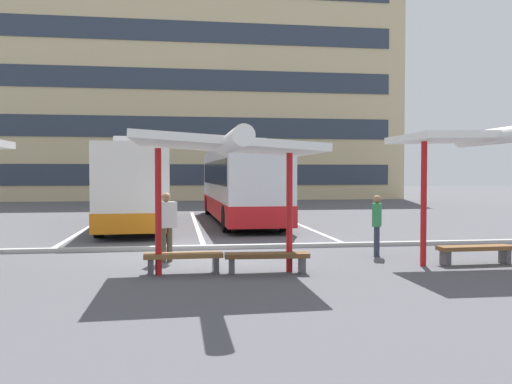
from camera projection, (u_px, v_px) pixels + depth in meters
ground_plane at (207, 255)px, 14.41m from camera, size 160.00×160.00×0.00m
terminal_building at (186, 93)px, 49.74m from camera, size 36.98×12.63×21.98m
coach_bus_0 at (137, 186)px, 22.48m from camera, size 2.91×11.28×3.57m
coach_bus_1 at (240, 185)px, 24.58m from camera, size 2.70×12.16×3.64m
lane_stripe_0 at (91, 225)px, 22.78m from camera, size 0.16×14.00×0.01m
lane_stripe_1 at (196, 224)px, 23.41m from camera, size 0.16×14.00×0.01m
lane_stripe_2 at (295, 223)px, 24.04m from camera, size 0.16×14.00×0.01m
waiting_shelter_1 at (226, 147)px, 11.44m from camera, size 3.86×5.08×3.00m
bench_2 at (184, 258)px, 11.76m from camera, size 1.71×0.46×0.45m
bench_3 at (267, 258)px, 11.78m from camera, size 1.86×0.53×0.45m
waiting_shelter_2 at (483, 141)px, 12.59m from camera, size 3.67×4.11×3.19m
bench_4 at (475, 250)px, 12.95m from camera, size 1.88×0.49×0.45m
platform_kerb at (205, 247)px, 15.55m from camera, size 44.00×0.24×0.12m
waiting_passenger_0 at (166, 222)px, 13.32m from camera, size 0.54×0.42×1.71m
waiting_passenger_1 at (377, 221)px, 14.21m from camera, size 0.39×0.51×1.61m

